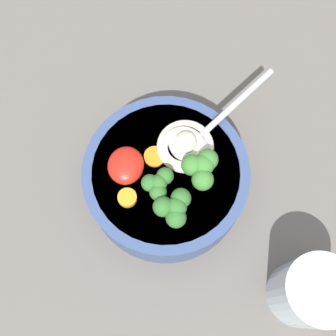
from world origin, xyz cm
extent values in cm
cube|color=#5B5651|center=(0.00, 0.00, 1.40)|extent=(107.13, 107.13, 2.79)
cylinder|color=#334775|center=(-0.35, 0.24, 6.09)|extent=(20.30, 20.30, 6.58)
cylinder|color=#B27A33|center=(-0.35, 0.24, 6.35)|extent=(17.86, 17.86, 6.06)
torus|color=beige|center=(-3.11, 2.18, 9.86)|extent=(6.96, 6.96, 0.96)
torus|color=beige|center=(-2.66, 1.88, 10.63)|extent=(7.45, 7.45, 0.86)
sphere|color=beige|center=(-3.11, 2.18, 11.10)|extent=(2.70, 2.70, 2.70)
ellipsoid|color=#B7B7BC|center=(-2.97, 2.63, 10.18)|extent=(7.29, 7.40, 1.60)
cylinder|color=#B7B7BC|center=(-8.52, 7.68, 10.18)|extent=(11.63, 10.69, 0.80)
ellipsoid|color=red|center=(0.08, -4.72, 10.45)|extent=(4.76, 4.29, 2.14)
cylinder|color=#7A9E60|center=(2.27, -0.67, 9.93)|extent=(1.03, 1.03, 1.10)
sphere|color=#2D6628|center=(2.27, -0.67, 11.48)|extent=(2.01, 2.01, 2.01)
sphere|color=#2D6628|center=(3.28, -0.67, 11.30)|extent=(2.01, 2.01, 2.01)
sphere|color=#2D6628|center=(1.35, -0.31, 11.39)|extent=(2.01, 2.01, 2.01)
sphere|color=#2D6628|center=(2.27, -1.68, 11.34)|extent=(2.01, 2.01, 2.01)
cylinder|color=#7A9E60|center=(0.42, 4.28, 10.07)|extent=(1.29, 1.29, 1.38)
sphere|color=#38752D|center=(0.42, 4.28, 12.03)|extent=(2.54, 2.54, 2.54)
sphere|color=#38752D|center=(1.69, 4.28, 11.80)|extent=(2.54, 2.54, 2.54)
sphere|color=#38752D|center=(-0.73, 4.74, 11.91)|extent=(2.54, 2.54, 2.54)
sphere|color=#38752D|center=(0.42, 3.01, 11.84)|extent=(2.54, 2.54, 2.54)
cylinder|color=#7A9E60|center=(5.03, 1.50, 10.01)|extent=(1.19, 1.19, 1.27)
sphere|color=#2D6628|center=(5.03, 1.50, 11.81)|extent=(2.33, 2.33, 2.33)
sphere|color=#2D6628|center=(6.19, 1.50, 11.60)|extent=(2.33, 2.33, 2.33)
sphere|color=#2D6628|center=(3.97, 1.93, 11.71)|extent=(2.33, 2.33, 2.33)
sphere|color=#2D6628|center=(5.03, 0.34, 11.64)|extent=(2.33, 2.33, 2.33)
cylinder|color=orange|center=(-1.64, -1.44, 9.58)|extent=(2.62, 2.62, 0.41)
cylinder|color=orange|center=(3.74, -4.26, 9.77)|extent=(2.24, 2.24, 0.79)
cylinder|color=silver|center=(12.89, 17.06, 7.43)|extent=(7.89, 7.89, 9.27)
camera|label=1|loc=(16.73, 1.23, 57.23)|focal=45.31mm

